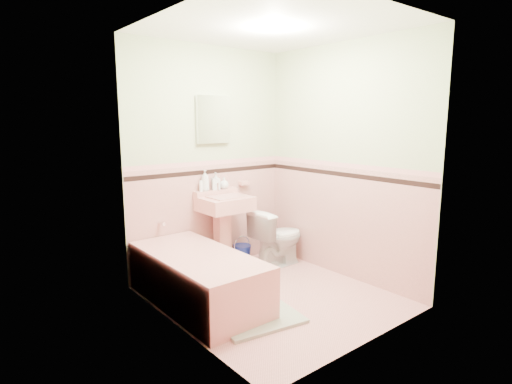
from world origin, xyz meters
TOP-DOWN VIEW (x-y plane):
  - floor at (0.00, 0.00)m, footprint 2.20×2.20m
  - ceiling at (0.00, 0.00)m, footprint 2.20×2.20m
  - wall_back at (0.00, 1.10)m, footprint 2.50×0.00m
  - wall_front at (0.00, -1.10)m, footprint 2.50×0.00m
  - wall_left at (-1.00, 0.00)m, footprint 0.00×2.50m
  - wall_right at (1.00, 0.00)m, footprint 0.00×2.50m
  - wainscot_back at (0.00, 1.09)m, footprint 2.00×0.00m
  - wainscot_front at (0.00, -1.09)m, footprint 2.00×0.00m
  - wainscot_left at (-0.99, 0.00)m, footprint 0.00×2.20m
  - wainscot_right at (0.99, 0.00)m, footprint 0.00×2.20m
  - accent_back at (0.00, 1.08)m, footprint 2.00×0.00m
  - accent_front at (0.00, -1.08)m, footprint 2.00×0.00m
  - accent_left at (-0.98, 0.00)m, footprint 0.00×2.20m
  - accent_right at (0.98, 0.00)m, footprint 0.00×2.20m
  - cap_back at (0.00, 1.08)m, footprint 2.00×0.00m
  - cap_front at (0.00, -1.08)m, footprint 2.00×0.00m
  - cap_left at (-0.98, 0.00)m, footprint 0.00×2.20m
  - cap_right at (0.98, 0.00)m, footprint 0.00×2.20m
  - bathtub at (-0.63, 0.33)m, footprint 0.70×1.50m
  - tub_faucet at (-0.63, 1.05)m, footprint 0.04×0.12m
  - sink at (0.05, 0.86)m, footprint 0.55×0.48m
  - sink_faucet at (0.05, 1.00)m, footprint 0.02×0.02m
  - medicine_cabinet at (0.05, 1.07)m, footprint 0.42×0.04m
  - soap_dish at (0.47, 1.06)m, footprint 0.13×0.07m
  - soap_bottle_left at (-0.09, 1.04)m, footprint 0.10×0.10m
  - soap_bottle_mid at (0.05, 1.04)m, footprint 0.11×0.11m
  - soap_bottle_right at (0.17, 1.04)m, footprint 0.13×0.13m
  - tube at (-0.15, 1.04)m, footprint 0.04×0.04m
  - toilet at (0.64, 0.63)m, footprint 0.68×0.41m
  - bucket at (0.35, 0.96)m, footprint 0.29×0.29m
  - bath_mat at (-0.42, -0.31)m, footprint 0.78×0.58m
  - shoe at (-0.43, -0.26)m, footprint 0.17×0.10m

SIDE VIEW (x-z plane):
  - floor at x=0.00m, z-range 0.00..0.00m
  - bath_mat at x=-0.42m, z-range 0.00..0.03m
  - shoe at x=-0.43m, z-range 0.03..0.09m
  - bucket at x=0.35m, z-range 0.00..0.22m
  - bathtub at x=-0.63m, z-range 0.00..0.45m
  - toilet at x=0.64m, z-range 0.00..0.67m
  - sink at x=0.05m, z-range 0.00..0.86m
  - wainscot_back at x=0.00m, z-range -0.40..1.60m
  - wainscot_front at x=0.00m, z-range -0.40..1.60m
  - wainscot_left at x=-0.99m, z-range -0.50..1.70m
  - wainscot_right at x=0.99m, z-range -0.50..1.70m
  - tub_faucet at x=-0.63m, z-range 0.61..0.65m
  - sink_faucet at x=0.05m, z-range 0.90..1.00m
  - soap_dish at x=0.47m, z-range 0.93..0.97m
  - tube at x=-0.15m, z-range 0.92..1.04m
  - soap_bottle_right at x=0.17m, z-range 0.92..1.05m
  - soap_bottle_mid at x=0.05m, z-range 0.92..1.11m
  - soap_bottle_left at x=-0.09m, z-range 0.92..1.15m
  - accent_left at x=-0.98m, z-range 0.02..2.22m
  - accent_right at x=0.98m, z-range 0.02..2.22m
  - accent_back at x=0.00m, z-range 0.12..2.12m
  - accent_front at x=0.00m, z-range 0.12..2.12m
  - cap_back at x=0.00m, z-range 0.22..2.22m
  - cap_front at x=0.00m, z-range 0.22..2.22m
  - cap_left at x=-0.98m, z-range 0.12..2.32m
  - cap_right at x=0.98m, z-range 0.12..2.32m
  - wall_back at x=0.00m, z-range 0.00..2.50m
  - wall_front at x=0.00m, z-range 0.00..2.50m
  - wall_left at x=-1.00m, z-range 0.00..2.50m
  - wall_right at x=1.00m, z-range 0.00..2.50m
  - medicine_cabinet at x=0.05m, z-range 1.44..1.96m
  - ceiling at x=0.00m, z-range 2.50..2.50m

